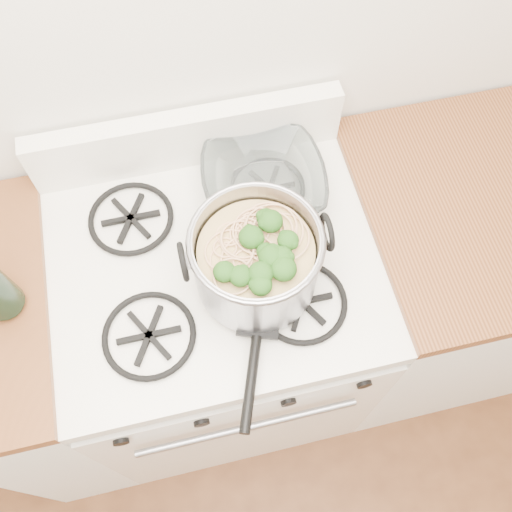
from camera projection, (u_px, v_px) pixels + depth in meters
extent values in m
cube|color=white|center=(224.00, 332.00, 1.76)|extent=(0.76, 0.65, 0.81)
cube|color=white|center=(214.00, 265.00, 1.34)|extent=(0.76, 0.65, 0.04)
cube|color=black|center=(246.00, 433.00, 1.61)|extent=(0.58, 0.02, 0.46)
cube|color=black|center=(213.00, 259.00, 1.31)|extent=(0.60, 0.56, 0.02)
cylinder|color=black|center=(121.00, 437.00, 1.26)|extent=(0.04, 0.03, 0.04)
cylinder|color=black|center=(201.00, 418.00, 1.27)|extent=(0.04, 0.03, 0.04)
cylinder|color=black|center=(287.00, 398.00, 1.29)|extent=(0.04, 0.03, 0.04)
cylinder|color=black|center=(363.00, 380.00, 1.31)|extent=(0.04, 0.03, 0.04)
cube|color=silver|center=(56.00, 365.00, 1.68)|extent=(0.25, 0.65, 0.88)
cube|color=silver|center=(493.00, 269.00, 1.82)|extent=(1.00, 0.65, 0.88)
cylinder|color=#95969D|center=(256.00, 260.00, 1.19)|extent=(0.27, 0.27, 0.18)
torus|color=#95969D|center=(256.00, 241.00, 1.12)|extent=(0.28, 0.28, 0.01)
torus|color=black|center=(183.00, 262.00, 1.13)|extent=(0.01, 0.08, 0.08)
torus|color=black|center=(327.00, 232.00, 1.16)|extent=(0.01, 0.08, 0.08)
cylinder|color=#A98A4F|center=(256.00, 264.00, 1.21)|extent=(0.24, 0.24, 0.13)
sphere|color=#1F4913|center=(256.00, 246.00, 1.14)|extent=(0.04, 0.04, 0.04)
sphere|color=#1F4913|center=(256.00, 246.00, 1.14)|extent=(0.04, 0.04, 0.04)
sphere|color=#1F4913|center=(256.00, 246.00, 1.14)|extent=(0.04, 0.04, 0.04)
sphere|color=#1F4913|center=(256.00, 246.00, 1.14)|extent=(0.04, 0.04, 0.04)
sphere|color=#1F4913|center=(256.00, 246.00, 1.14)|extent=(0.04, 0.04, 0.04)
sphere|color=#1F4913|center=(256.00, 246.00, 1.14)|extent=(0.04, 0.04, 0.04)
sphere|color=#1F4913|center=(256.00, 246.00, 1.14)|extent=(0.04, 0.04, 0.04)
sphere|color=#1F4913|center=(256.00, 246.00, 1.14)|extent=(0.04, 0.04, 0.04)
sphere|color=#1F4913|center=(256.00, 246.00, 1.14)|extent=(0.04, 0.04, 0.04)
sphere|color=#1F4913|center=(256.00, 246.00, 1.14)|extent=(0.04, 0.04, 0.04)
sphere|color=#1F4913|center=(256.00, 246.00, 1.14)|extent=(0.04, 0.04, 0.04)
sphere|color=#1F4913|center=(256.00, 246.00, 1.14)|extent=(0.04, 0.04, 0.04)
imported|color=white|center=(263.00, 186.00, 1.37)|extent=(0.12, 0.12, 0.03)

